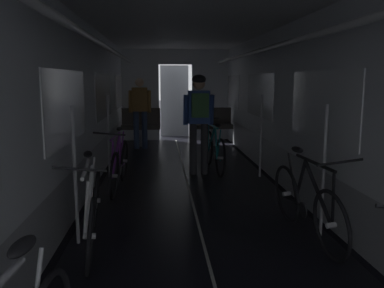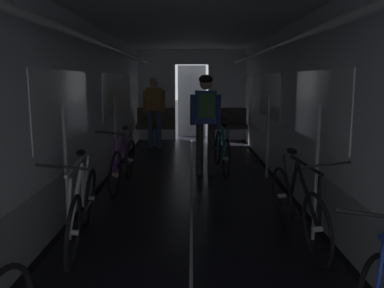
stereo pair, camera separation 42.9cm
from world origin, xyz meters
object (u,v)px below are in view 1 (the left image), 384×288
object	(u,v)px
bicycle_white	(93,211)
bicycle_teal_in_aisle	(214,150)
bicycle_purple	(119,164)
bicycle_black	(306,203)
person_cyclist_aisle	(199,113)
bench_seat_far_left	(141,123)
person_standing_near_bench	(140,108)
bench_seat_far_right	(213,123)

from	to	relation	value
bicycle_white	bicycle_teal_in_aisle	distance (m)	3.62
bicycle_white	bicycle_purple	distance (m)	2.13
bicycle_black	bicycle_teal_in_aisle	distance (m)	3.20
bicycle_black	person_cyclist_aisle	xyz separation A→B (m)	(-0.84, 2.90, 0.69)
bench_seat_far_left	bicycle_teal_in_aisle	xyz separation A→B (m)	(1.45, -2.87, -0.18)
bench_seat_far_left	person_cyclist_aisle	distance (m)	3.37
person_standing_near_bench	bicycle_teal_in_aisle	bearing A→B (deg)	-59.89
bicycle_teal_in_aisle	person_standing_near_bench	bearing A→B (deg)	120.11
bench_seat_far_right	bicycle_teal_in_aisle	size ratio (longest dim) A/B	0.58
person_cyclist_aisle	bicycle_black	bearing A→B (deg)	-73.83
bicycle_white	person_standing_near_bench	world-z (taller)	person_standing_near_bench
bench_seat_far_left	bicycle_black	world-z (taller)	bench_seat_far_left
person_cyclist_aisle	bench_seat_far_right	bearing A→B (deg)	78.19
person_standing_near_bench	person_cyclist_aisle	bearing A→B (deg)	-67.50
bicycle_purple	person_standing_near_bench	distance (m)	3.65
person_cyclist_aisle	bench_seat_far_left	bearing A→B (deg)	110.07
bicycle_black	bicycle_white	bearing A→B (deg)	-177.99
bench_seat_far_left	bench_seat_far_right	bearing A→B (deg)	0.00
bicycle_white	person_cyclist_aisle	xyz separation A→B (m)	(1.33, 2.97, 0.69)
bicycle_white	bicycle_purple	size ratio (longest dim) A/B	1.00
bench_seat_far_right	person_standing_near_bench	bearing A→B (deg)	-168.17
person_standing_near_bench	bicycle_purple	bearing A→B (deg)	-92.33
bicycle_teal_in_aisle	person_standing_near_bench	distance (m)	2.94
bicycle_black	person_cyclist_aisle	distance (m)	3.09
bench_seat_far_left	bicycle_purple	size ratio (longest dim) A/B	0.58
bicycle_black	bicycle_white	xyz separation A→B (m)	(-2.17, -0.08, -0.00)
bicycle_black	bicycle_white	distance (m)	2.17
person_cyclist_aisle	bicycle_teal_in_aisle	world-z (taller)	person_cyclist_aisle
bicycle_teal_in_aisle	person_cyclist_aisle	bearing A→B (deg)	-139.00
person_cyclist_aisle	bicycle_teal_in_aisle	distance (m)	0.80
bicycle_white	bicycle_purple	world-z (taller)	bicycle_white
bicycle_black	bicycle_purple	distance (m)	2.96
bicycle_black	person_cyclist_aisle	size ratio (longest dim) A/B	0.98
bicycle_purple	bicycle_teal_in_aisle	distance (m)	1.94
bench_seat_far_left	bench_seat_far_right	xyz separation A→B (m)	(1.80, 0.00, 0.00)
bench_seat_far_right	bicycle_black	world-z (taller)	bench_seat_far_right
bench_seat_far_right	bicycle_purple	bearing A→B (deg)	-116.07
bicycle_purple	bicycle_black	bearing A→B (deg)	-44.02
bench_seat_far_right	bicycle_white	bearing A→B (deg)	-108.01
bench_seat_far_left	bicycle_black	xyz separation A→B (m)	(1.98, -6.03, -0.19)
bench_seat_far_left	bench_seat_far_right	size ratio (longest dim) A/B	1.00
bicycle_teal_in_aisle	person_standing_near_bench	xyz separation A→B (m)	(-1.45, 2.49, 0.59)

